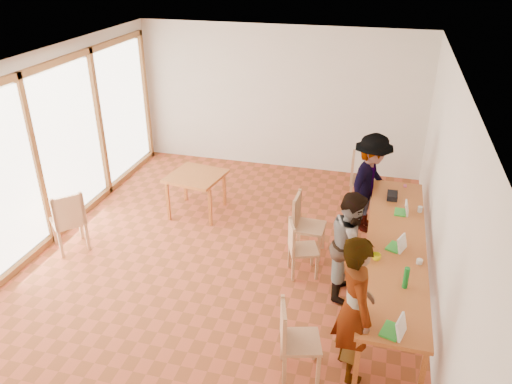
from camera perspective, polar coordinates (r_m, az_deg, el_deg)
ground at (r=7.71m, az=-4.01°, el=-8.57°), size 8.00×8.00×0.00m
wall_back at (r=10.57m, az=2.72°, el=10.56°), size 6.00×0.10×3.00m
wall_right at (r=6.68m, az=20.76°, el=-1.37°), size 0.10×8.00×3.00m
window_wall at (r=8.35m, az=-24.05°, el=3.66°), size 0.10×8.00×3.00m
ceiling at (r=6.45m, az=-4.89°, el=13.85°), size 6.00×8.00×0.04m
communal_table at (r=7.16m, az=15.67°, el=-5.96°), size 0.80×4.00×0.75m
side_table at (r=8.92m, az=-6.88°, el=1.50°), size 0.90×0.90×0.75m
chair_near at (r=5.74m, az=4.12°, el=-15.80°), size 0.54×0.54×0.50m
chair_mid at (r=7.30m, az=4.77°, el=-5.82°), size 0.52×0.52×0.46m
chair_far at (r=7.75m, az=5.37°, el=-3.03°), size 0.48×0.48×0.53m
chair_empty at (r=9.38m, az=11.53°, el=2.02°), size 0.48×0.48×0.53m
chair_spare at (r=8.27m, az=-20.64°, el=-2.60°), size 0.68×0.68×0.55m
person_near at (r=5.65m, az=11.19°, el=-12.91°), size 0.65×0.77×1.79m
person_mid at (r=6.90m, az=10.85°, el=-5.94°), size 0.60×0.76×1.56m
person_far at (r=8.48m, az=12.94°, el=0.98°), size 0.97×1.26×1.71m
laptop_near at (r=5.63m, az=15.70°, el=-14.83°), size 0.29×0.31×0.22m
laptop_mid at (r=6.98m, az=15.95°, el=-5.88°), size 0.29×0.31×0.21m
laptop_far at (r=7.88m, az=16.50°, el=-2.01°), size 0.22×0.25×0.20m
yellow_mug at (r=6.69m, az=13.60°, el=-7.24°), size 0.15×0.15×0.09m
green_bottle at (r=6.25m, az=16.77°, el=-9.37°), size 0.07×0.07×0.28m
clear_glass at (r=8.00m, az=18.24°, el=-1.88°), size 0.07×0.07×0.09m
condiment_cup at (r=6.78m, az=18.18°, el=-7.56°), size 0.08×0.08×0.06m
pink_phone at (r=8.77m, az=16.68°, el=0.68°), size 0.05×0.10×0.01m
black_pouch at (r=8.29m, az=15.32°, el=-0.42°), size 0.16×0.26×0.09m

